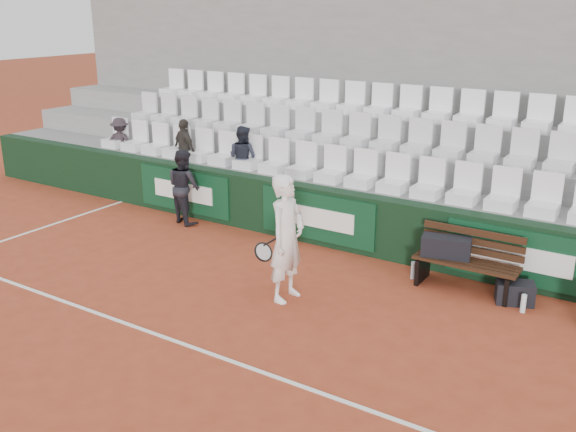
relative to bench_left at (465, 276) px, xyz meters
The scene contains 20 objects.
ground 4.27m from the bench_left, 126.62° to the right, with size 80.00×80.00×0.00m, color #A23F24.
court_baseline 4.27m from the bench_left, 126.62° to the right, with size 18.00×0.06×0.01m, color white.
back_barrier 2.55m from the bench_left, 166.99° to the left, with size 18.00×0.34×1.00m.
grandstand_tier_front 2.83m from the bench_left, 154.64° to the left, with size 18.00×0.95×1.00m, color gray.
grandstand_tier_mid 3.37m from the bench_left, 139.71° to the left, with size 18.00×0.95×1.45m, color gray.
grandstand_tier_back 4.08m from the bench_left, 129.31° to the left, with size 18.00×0.95×1.90m, color gray.
grandstand_rear_wall 4.93m from the bench_left, 124.27° to the left, with size 18.00×0.30×4.40m, color gray.
seat_row_front 2.95m from the bench_left, 157.94° to the left, with size 11.90×0.44×0.63m, color white.
seat_row_mid 3.57m from the bench_left, 142.08° to the left, with size 11.90×0.44×0.63m, color silver.
seat_row_back 4.36m from the bench_left, 130.94° to the left, with size 11.90×0.44×0.63m, color white.
bench_left is the anchor object (origin of this frame).
sports_bag_left 0.50m from the bench_left, behind, with size 0.70×0.30×0.30m, color black.
sports_bag_ground 0.73m from the bench_left, ahead, with size 0.51×0.31×0.31m, color black.
water_bottle_near 0.80m from the bench_left, behind, with size 0.08×0.08×0.27m, color silver.
water_bottle_far 0.94m from the bench_left, 16.58° to the right, with size 0.07×0.07×0.26m, color silver.
tennis_player 2.70m from the bench_left, 141.57° to the right, with size 0.72×0.67×1.82m.
ball_kid 5.53m from the bench_left, behind, with size 0.69×0.54×1.43m, color black.
spectator_a 8.30m from the bench_left, behind, with size 0.71×0.41×1.10m, color #282025.
spectator_b 6.51m from the bench_left, behind, with size 0.73×0.30×1.24m, color #2E2924.
spectator_c 5.11m from the bench_left, 167.30° to the left, with size 0.61×0.47×1.25m, color #1D212B.
Camera 1 is at (4.99, -5.21, 3.98)m, focal length 40.00 mm.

